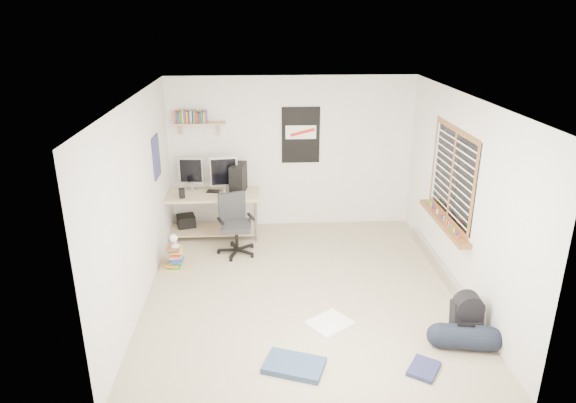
{
  "coord_description": "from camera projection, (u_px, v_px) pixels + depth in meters",
  "views": [
    {
      "loc": [
        -0.51,
        -5.92,
        3.44
      ],
      "look_at": [
        -0.16,
        0.38,
        1.1
      ],
      "focal_mm": 32.0,
      "sensor_mm": 36.0,
      "label": 1
    }
  ],
  "objects": [
    {
      "name": "duffel_bag",
      "position": [
        464.0,
        337.0,
        5.53
      ],
      "size": [
        0.32,
        0.32,
        0.54
      ],
      "primitive_type": "cylinder",
      "rotation": [
        0.0,
        0.0,
        -0.18
      ],
      "color": "black",
      "rests_on": "floor"
    },
    {
      "name": "right_wall",
      "position": [
        462.0,
        197.0,
        6.43
      ],
      "size": [
        0.01,
        4.5,
        2.5
      ],
      "primitive_type": "cube",
      "color": "silver",
      "rests_on": "ground"
    },
    {
      "name": "poster_back_wall",
      "position": [
        301.0,
        135.0,
        8.32
      ],
      "size": [
        0.62,
        0.03,
        0.92
      ],
      "primitive_type": "cube",
      "color": "black",
      "rests_on": "back_wall"
    },
    {
      "name": "monitor_right",
      "position": [
        224.0,
        179.0,
        8.09
      ],
      "size": [
        0.44,
        0.16,
        0.47
      ],
      "primitive_type": "cube",
      "rotation": [
        0.0,
        0.0,
        0.13
      ],
      "color": "#AEAEB3",
      "rests_on": "desk"
    },
    {
      "name": "wall_shelf",
      "position": [
        200.0,
        123.0,
        8.07
      ],
      "size": [
        0.8,
        0.22,
        0.24
      ],
      "primitive_type": "cube",
      "color": "tan",
      "rests_on": "back_wall"
    },
    {
      "name": "ceiling",
      "position": [
        304.0,
        98.0,
        5.89
      ],
      "size": [
        4.0,
        4.5,
        0.01
      ],
      "primitive_type": "cube",
      "color": "white",
      "rests_on": "ground"
    },
    {
      "name": "baseboard_heater",
      "position": [
        440.0,
        268.0,
        7.11
      ],
      "size": [
        0.08,
        2.5,
        0.18
      ],
      "primitive_type": "cube",
      "color": "#B7B2A8",
      "rests_on": "floor"
    },
    {
      "name": "subwoofer",
      "position": [
        187.0,
        224.0,
        8.45
      ],
      "size": [
        0.34,
        0.34,
        0.31
      ],
      "primitive_type": "cube",
      "rotation": [
        0.0,
        0.0,
        0.27
      ],
      "color": "black",
      "rests_on": "floor"
    },
    {
      "name": "speaker_left",
      "position": [
        182.0,
        194.0,
        7.92
      ],
      "size": [
        0.1,
        0.1,
        0.16
      ],
      "primitive_type": "cube",
      "rotation": [
        0.0,
        0.0,
        0.36
      ],
      "color": "black",
      "rests_on": "desk"
    },
    {
      "name": "poster_left_wall",
      "position": [
        156.0,
        157.0,
        7.26
      ],
      "size": [
        0.02,
        0.42,
        0.6
      ],
      "primitive_type": "cube",
      "color": "navy",
      "rests_on": "left_wall"
    },
    {
      "name": "pc_tower",
      "position": [
        238.0,
        178.0,
        8.14
      ],
      "size": [
        0.28,
        0.47,
        0.46
      ],
      "primitive_type": "cube",
      "rotation": [
        0.0,
        0.0,
        -0.16
      ],
      "color": "black",
      "rests_on": "desk"
    },
    {
      "name": "left_wall",
      "position": [
        138.0,
        203.0,
        6.22
      ],
      "size": [
        0.01,
        4.5,
        2.5
      ],
      "primitive_type": "cube",
      "color": "silver",
      "rests_on": "ground"
    },
    {
      "name": "book_stack",
      "position": [
        175.0,
        257.0,
        7.3
      ],
      "size": [
        0.49,
        0.45,
        0.27
      ],
      "primitive_type": "cube",
      "rotation": [
        0.0,
        0.0,
        0.39
      ],
      "color": "brown",
      "rests_on": "floor"
    },
    {
      "name": "speaker_right",
      "position": [
        240.0,
        188.0,
        8.12
      ],
      "size": [
        0.12,
        0.12,
        0.19
      ],
      "primitive_type": "cube",
      "rotation": [
        0.0,
        0.0,
        0.3
      ],
      "color": "black",
      "rests_on": "desk"
    },
    {
      "name": "desk",
      "position": [
        211.0,
        214.0,
        8.26
      ],
      "size": [
        1.71,
        1.17,
        0.71
      ],
      "primitive_type": "cube",
      "rotation": [
        0.0,
        0.0,
        -0.34
      ],
      "color": "tan",
      "rests_on": "floor"
    },
    {
      "name": "jeans_a",
      "position": [
        294.0,
        366.0,
        5.25
      ],
      "size": [
        0.7,
        0.57,
        0.07
      ],
      "primitive_type": "cube",
      "rotation": [
        0.0,
        0.0,
        -0.35
      ],
      "color": "navy",
      "rests_on": "floor"
    },
    {
      "name": "back_wall",
      "position": [
        291.0,
        153.0,
        8.44
      ],
      "size": [
        4.0,
        0.01,
        2.5
      ],
      "primitive_type": "cube",
      "color": "silver",
      "rests_on": "ground"
    },
    {
      "name": "desk_lamp",
      "position": [
        175.0,
        243.0,
        7.2
      ],
      "size": [
        0.15,
        0.22,
        0.2
      ],
      "primitive_type": "cube",
      "rotation": [
        0.0,
        0.0,
        0.17
      ],
      "color": "white",
      "rests_on": "book_stack"
    },
    {
      "name": "tshirt",
      "position": [
        329.0,
        324.0,
        5.98
      ],
      "size": [
        0.61,
        0.59,
        0.04
      ],
      "primitive_type": "cube",
      "rotation": [
        0.0,
        0.0,
        0.63
      ],
      "color": "white",
      "rests_on": "floor"
    },
    {
      "name": "jeans_b",
      "position": [
        424.0,
        369.0,
        5.22
      ],
      "size": [
        0.42,
        0.44,
        0.04
      ],
      "primitive_type": "cube",
      "rotation": [
        0.0,
        0.0,
        0.98
      ],
      "color": "#21244C",
      "rests_on": "floor"
    },
    {
      "name": "monitor_left",
      "position": [
        191.0,
        178.0,
        8.23
      ],
      "size": [
        0.39,
        0.12,
        0.42
      ],
      "primitive_type": "cube",
      "rotation": [
        0.0,
        0.0,
        -0.07
      ],
      "color": "#9B999E",
      "rests_on": "desk"
    },
    {
      "name": "keyboard",
      "position": [
        220.0,
        192.0,
        8.2
      ],
      "size": [
        0.45,
        0.22,
        0.02
      ],
      "primitive_type": "cube",
      "rotation": [
        0.0,
        0.0,
        -0.17
      ],
      "color": "black",
      "rests_on": "desk"
    },
    {
      "name": "floor",
      "position": [
        302.0,
        289.0,
        6.76
      ],
      "size": [
        4.0,
        4.5,
        0.01
      ],
      "primitive_type": "cube",
      "color": "gray",
      "rests_on": "ground"
    },
    {
      "name": "backpack",
      "position": [
        466.0,
        320.0,
        5.72
      ],
      "size": [
        0.34,
        0.28,
        0.43
      ],
      "primitive_type": "cube",
      "rotation": [
        0.0,
        0.0,
        -0.05
      ],
      "color": "black",
      "rests_on": "floor"
    },
    {
      "name": "office_chair",
      "position": [
        236.0,
        223.0,
        7.6
      ],
      "size": [
        0.76,
        0.76,
        0.91
      ],
      "primitive_type": "cube",
      "rotation": [
        0.0,
        0.0,
        0.33
      ],
      "color": "#262629",
      "rests_on": "floor"
    },
    {
      "name": "window",
      "position": [
        451.0,
        175.0,
        6.64
      ],
      "size": [
        0.1,
        1.5,
        1.26
      ],
      "primitive_type": "cube",
      "color": "brown",
      "rests_on": "right_wall"
    }
  ]
}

